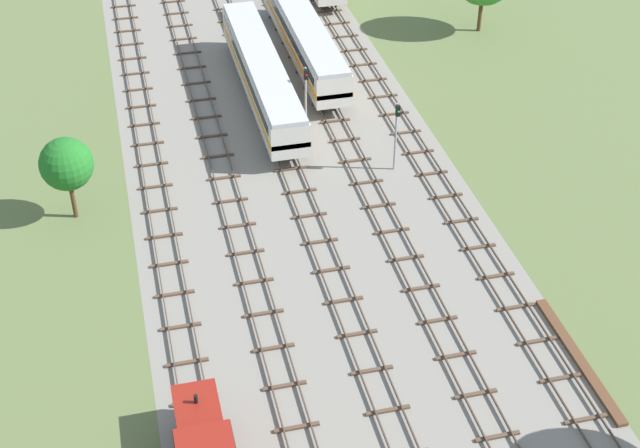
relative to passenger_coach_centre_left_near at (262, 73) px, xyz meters
The scene contains 13 objects.
ground_plane 5.53m from the passenger_coach_centre_left_near, 90.00° to the left, with size 480.00×480.00×0.00m, color #5B6B3D.
ballast_bed 5.53m from the passenger_coach_centre_left_near, 90.00° to the left, with size 23.55×176.00×0.01m, color gray.
track_far_left 11.67m from the passenger_coach_centre_left_near, 148.99° to the left, with size 2.40×126.00×0.29m.
track_left 8.03m from the passenger_coach_centre_left_near, 129.76° to the left, with size 2.40×126.00×0.29m.
track_centre_left 6.37m from the passenger_coach_centre_left_near, 90.00° to the left, with size 2.40×126.00×0.29m.
track_centre 8.03m from the passenger_coach_centre_left_near, 50.24° to the left, with size 2.40×126.00×0.29m.
track_centre_right 11.67m from the passenger_coach_centre_left_near, 31.01° to the left, with size 2.40×126.00×0.29m.
passenger_coach_centre_left_near is the anchor object (origin of this frame).
passenger_coach_centre_mid 8.13m from the passenger_coach_centre_left_near, 53.06° to the left, with size 2.96×22.00×3.80m.
signal_post_nearest 5.68m from the passenger_coach_centre_left_near, 64.32° to the right, with size 0.28×0.47×5.21m.
signal_post_near 14.40m from the passenger_coach_centre_left_near, 59.34° to the right, with size 0.28×0.47×5.42m.
lineside_tree_2 20.08m from the passenger_coach_centre_left_near, 140.01° to the right, with size 3.54×3.54×5.96m.
spare_rail_bundle 35.50m from the passenger_coach_centre_left_near, 71.21° to the right, with size 0.60×10.00×0.24m, color brown.
Camera 1 is at (-11.28, -14.76, 36.27)m, focal length 51.66 mm.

